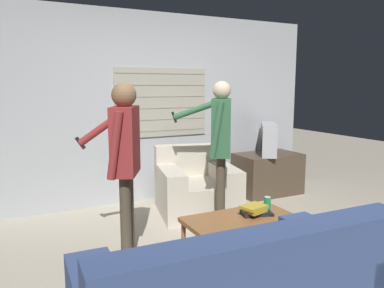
{
  "coord_description": "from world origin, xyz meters",
  "views": [
    {
      "loc": [
        -1.65,
        -2.81,
        1.58
      ],
      "look_at": [
        -0.01,
        0.52,
        1.0
      ],
      "focal_mm": 35.0,
      "sensor_mm": 36.0,
      "label": 1
    }
  ],
  "objects_px": {
    "armchair_beige": "(196,187)",
    "spare_remote": "(270,213)",
    "coffee_table": "(241,222)",
    "person_right_standing": "(220,136)",
    "person_left_standing": "(124,150)",
    "tv": "(268,139)",
    "soda_can": "(267,203)",
    "book_stack": "(254,210)"
  },
  "relations": [
    {
      "from": "spare_remote",
      "to": "book_stack",
      "type": "bearing_deg",
      "value": -175.72
    },
    {
      "from": "armchair_beige",
      "to": "person_right_standing",
      "type": "xyz_separation_m",
      "value": [
        -0.01,
        -0.6,
        0.72
      ]
    },
    {
      "from": "book_stack",
      "to": "coffee_table",
      "type": "bearing_deg",
      "value": -179.67
    },
    {
      "from": "book_stack",
      "to": "spare_remote",
      "type": "relative_size",
      "value": 2.03
    },
    {
      "from": "person_left_standing",
      "to": "book_stack",
      "type": "xyz_separation_m",
      "value": [
        1.04,
        -0.52,
        -0.55
      ]
    },
    {
      "from": "person_left_standing",
      "to": "armchair_beige",
      "type": "bearing_deg",
      "value": -25.01
    },
    {
      "from": "soda_can",
      "to": "spare_remote",
      "type": "bearing_deg",
      "value": -117.66
    },
    {
      "from": "tv",
      "to": "soda_can",
      "type": "xyz_separation_m",
      "value": [
        -1.23,
        -1.6,
        -0.34
      ]
    },
    {
      "from": "armchair_beige",
      "to": "spare_remote",
      "type": "relative_size",
      "value": 8.04
    },
    {
      "from": "armchair_beige",
      "to": "person_left_standing",
      "type": "distance_m",
      "value": 1.64
    },
    {
      "from": "spare_remote",
      "to": "person_right_standing",
      "type": "bearing_deg",
      "value": 108.77
    },
    {
      "from": "armchair_beige",
      "to": "spare_remote",
      "type": "distance_m",
      "value": 1.46
    },
    {
      "from": "tv",
      "to": "soda_can",
      "type": "distance_m",
      "value": 2.04
    },
    {
      "from": "coffee_table",
      "to": "soda_can",
      "type": "height_order",
      "value": "soda_can"
    },
    {
      "from": "armchair_beige",
      "to": "spare_remote",
      "type": "bearing_deg",
      "value": 102.33
    },
    {
      "from": "soda_can",
      "to": "spare_remote",
      "type": "height_order",
      "value": "soda_can"
    },
    {
      "from": "tv",
      "to": "spare_remote",
      "type": "xyz_separation_m",
      "value": [
        -1.29,
        -1.72,
        -0.39
      ]
    },
    {
      "from": "soda_can",
      "to": "coffee_table",
      "type": "bearing_deg",
      "value": -165.85
    },
    {
      "from": "person_left_standing",
      "to": "spare_remote",
      "type": "relative_size",
      "value": 11.82
    },
    {
      "from": "tv",
      "to": "person_right_standing",
      "type": "bearing_deg",
      "value": -21.95
    },
    {
      "from": "tv",
      "to": "person_right_standing",
      "type": "xyz_separation_m",
      "value": [
        -1.32,
        -0.86,
        0.22
      ]
    },
    {
      "from": "armchair_beige",
      "to": "coffee_table",
      "type": "xyz_separation_m",
      "value": [
        -0.27,
        -1.43,
        0.06
      ]
    },
    {
      "from": "person_right_standing",
      "to": "person_left_standing",
      "type": "bearing_deg",
      "value": 137.1
    },
    {
      "from": "book_stack",
      "to": "person_right_standing",
      "type": "bearing_deg",
      "value": 81.59
    },
    {
      "from": "armchair_beige",
      "to": "spare_remote",
      "type": "xyz_separation_m",
      "value": [
        0.02,
        -1.46,
        0.12
      ]
    },
    {
      "from": "armchair_beige",
      "to": "tv",
      "type": "relative_size",
      "value": 1.46
    },
    {
      "from": "coffee_table",
      "to": "book_stack",
      "type": "relative_size",
      "value": 3.62
    },
    {
      "from": "person_right_standing",
      "to": "book_stack",
      "type": "bearing_deg",
      "value": -156.01
    },
    {
      "from": "person_right_standing",
      "to": "soda_can",
      "type": "height_order",
      "value": "person_right_standing"
    },
    {
      "from": "person_left_standing",
      "to": "spare_remote",
      "type": "bearing_deg",
      "value": -87.79
    },
    {
      "from": "coffee_table",
      "to": "person_right_standing",
      "type": "relative_size",
      "value": 0.61
    },
    {
      "from": "tv",
      "to": "coffee_table",
      "type": "bearing_deg",
      "value": -8.08
    },
    {
      "from": "person_left_standing",
      "to": "spare_remote",
      "type": "distance_m",
      "value": 1.44
    },
    {
      "from": "tv",
      "to": "spare_remote",
      "type": "distance_m",
      "value": 2.18
    },
    {
      "from": "tv",
      "to": "book_stack",
      "type": "height_order",
      "value": "tv"
    },
    {
      "from": "soda_can",
      "to": "spare_remote",
      "type": "distance_m",
      "value": 0.15
    },
    {
      "from": "coffee_table",
      "to": "person_left_standing",
      "type": "xyz_separation_m",
      "value": [
        -0.9,
        0.52,
        0.64
      ]
    },
    {
      "from": "armchair_beige",
      "to": "coffee_table",
      "type": "relative_size",
      "value": 1.09
    },
    {
      "from": "coffee_table",
      "to": "person_left_standing",
      "type": "relative_size",
      "value": 0.62
    },
    {
      "from": "soda_can",
      "to": "spare_remote",
      "type": "xyz_separation_m",
      "value": [
        -0.06,
        -0.12,
        -0.05
      ]
    },
    {
      "from": "tv",
      "to": "person_left_standing",
      "type": "relative_size",
      "value": 0.46
    },
    {
      "from": "spare_remote",
      "to": "armchair_beige",
      "type": "bearing_deg",
      "value": 107.81
    }
  ]
}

